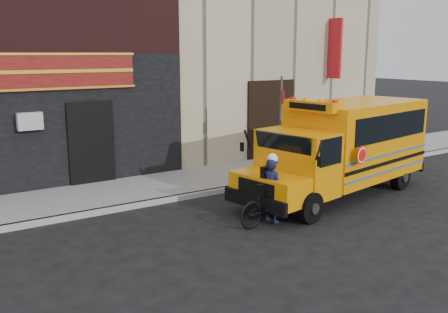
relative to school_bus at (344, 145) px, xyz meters
name	(u,v)px	position (x,y,z in m)	size (l,w,h in m)	color
ground	(279,214)	(-2.82, -0.49, -1.51)	(120.00, 120.00, 0.00)	black
curb	(225,189)	(-2.82, 2.11, -1.43)	(40.00, 0.20, 0.15)	#999893
sidewalk	(201,179)	(-2.82, 3.61, -1.43)	(40.00, 3.00, 0.15)	slate
building	(120,4)	(-2.87, 9.96, 4.62)	(20.00, 10.70, 12.00)	#9C9675
school_bus	(344,145)	(0.00, 0.00, 0.00)	(7.16, 3.29, 2.92)	black
sign_pole	(281,126)	(-0.83, 1.94, 0.39)	(0.12, 0.29, 3.47)	#3D443E
bicycle	(269,203)	(-3.56, -0.95, -0.96)	(0.51, 1.82, 1.10)	black
cyclist	(272,192)	(-3.46, -0.94, -0.70)	(0.59, 0.39, 1.63)	black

